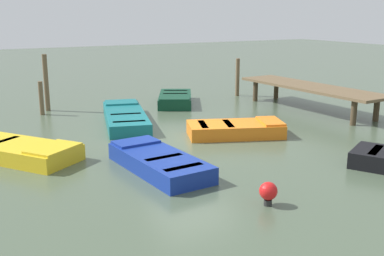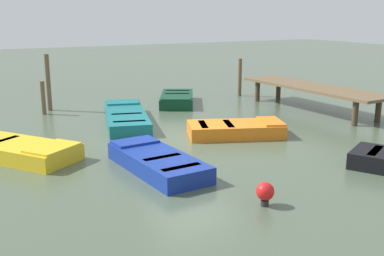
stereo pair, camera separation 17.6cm
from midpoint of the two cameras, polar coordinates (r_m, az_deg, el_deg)
name	(u,v)px [view 1 (the left image)]	position (r m, az deg, el deg)	size (l,w,h in m)	color
ground_plane	(192,139)	(13.97, -0.36, -1.39)	(80.00, 80.00, 0.00)	#475642
dock_segment	(310,88)	(18.58, 13.92, 4.70)	(6.54, 1.94, 0.95)	brown
rowboat_teal	(125,117)	(16.15, -8.44, 1.34)	(4.35, 2.38, 0.46)	#14666B
rowboat_blue	(159,162)	(11.25, -4.53, -4.09)	(3.20, 1.46, 0.46)	navy
rowboat_yellow	(11,149)	(13.12, -21.44, -2.41)	(3.87, 3.31, 0.46)	gold
rowboat_orange	(236,129)	(14.38, 5.00, -0.11)	(2.29, 3.14, 0.46)	orange
rowboat_dark_green	(175,99)	(19.35, -2.32, 3.55)	(3.20, 2.52, 0.46)	#0C3823
mooring_piling_center	(41,98)	(18.13, -18.10, 3.47)	(0.16, 0.16, 1.24)	brown
mooring_piling_near_right	(46,83)	(18.75, -17.55, 5.26)	(0.18, 0.18, 2.16)	brown
mooring_piling_mid_left	(238,77)	(21.30, 5.31, 6.16)	(0.17, 0.17, 1.68)	brown
marker_buoy	(268,192)	(9.31, 8.71, -7.66)	(0.36, 0.36, 0.48)	#262626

